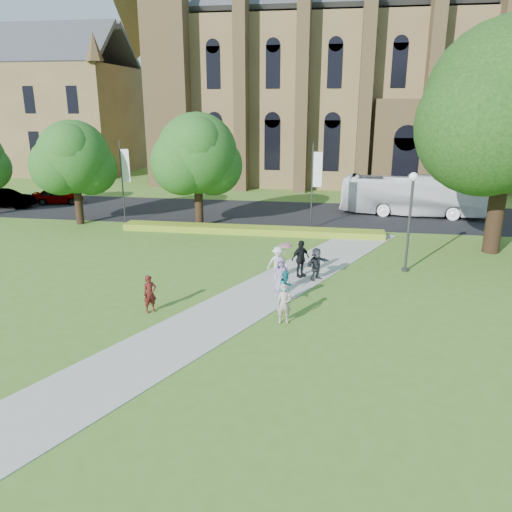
% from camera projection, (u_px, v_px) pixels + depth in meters
% --- Properties ---
extents(ground, '(160.00, 160.00, 0.00)m').
position_uv_depth(ground, '(245.00, 310.00, 21.60)').
color(ground, '#4C7122').
rests_on(ground, ground).
extents(road, '(160.00, 10.00, 0.02)m').
position_uv_depth(road, '(289.00, 214.00, 40.48)').
color(road, black).
rests_on(road, ground).
extents(footpath, '(15.58, 28.54, 0.04)m').
position_uv_depth(footpath, '(249.00, 301.00, 22.53)').
color(footpath, '#B2B2A8').
rests_on(footpath, ground).
extents(flower_hedge, '(18.00, 1.40, 0.45)m').
position_uv_depth(flower_hedge, '(251.00, 230.00, 34.30)').
color(flower_hedge, gold).
rests_on(flower_hedge, ground).
extents(cathedral, '(52.60, 18.25, 28.00)m').
position_uv_depth(cathedral, '(401.00, 61.00, 53.79)').
color(cathedral, olive).
rests_on(cathedral, ground).
extents(building_west, '(22.00, 14.00, 18.30)m').
position_uv_depth(building_west, '(42.00, 98.00, 63.75)').
color(building_west, olive).
rests_on(building_west, ground).
extents(streetlamp, '(0.44, 0.44, 5.24)m').
position_uv_depth(streetlamp, '(410.00, 210.00, 25.62)').
color(streetlamp, '#38383D').
rests_on(streetlamp, ground).
extents(large_tree, '(9.60, 9.60, 13.20)m').
position_uv_depth(large_tree, '(511.00, 107.00, 27.55)').
color(large_tree, '#332114').
rests_on(large_tree, ground).
extents(street_tree_0, '(5.20, 5.20, 7.50)m').
position_uv_depth(street_tree_0, '(74.00, 157.00, 35.68)').
color(street_tree_0, '#332114').
rests_on(street_tree_0, ground).
extents(street_tree_1, '(5.60, 5.60, 8.05)m').
position_uv_depth(street_tree_1, '(197.00, 154.00, 34.68)').
color(street_tree_1, '#332114').
rests_on(street_tree_1, ground).
extents(banner_pole_0, '(0.70, 0.10, 6.00)m').
position_uv_depth(banner_pole_0, '(314.00, 181.00, 34.63)').
color(banner_pole_0, '#38383D').
rests_on(banner_pole_0, ground).
extents(banner_pole_1, '(0.70, 0.10, 6.00)m').
position_uv_depth(banner_pole_1, '(123.00, 177.00, 36.77)').
color(banner_pole_1, '#38383D').
rests_on(banner_pole_1, ground).
extents(tour_coach, '(11.49, 3.73, 3.14)m').
position_uv_depth(tour_coach, '(413.00, 196.00, 39.41)').
color(tour_coach, white).
rests_on(tour_coach, road).
extents(car_0, '(4.50, 2.71, 1.43)m').
position_uv_depth(car_0, '(58.00, 196.00, 44.24)').
color(car_0, gray).
rests_on(car_0, road).
extents(car_1, '(4.80, 2.07, 1.54)m').
position_uv_depth(car_1, '(6.00, 199.00, 42.59)').
color(car_1, gray).
rests_on(car_1, road).
extents(pedestrian_0, '(0.69, 0.68, 1.61)m').
position_uv_depth(pedestrian_0, '(150.00, 294.00, 21.09)').
color(pedestrian_0, '#4D1411').
rests_on(pedestrian_0, footpath).
extents(pedestrian_1, '(0.90, 0.94, 1.54)m').
position_uv_depth(pedestrian_1, '(286.00, 287.00, 21.90)').
color(pedestrian_1, '#19777E').
rests_on(pedestrian_1, footpath).
extents(pedestrian_2, '(1.24, 0.97, 1.68)m').
position_uv_depth(pedestrian_2, '(278.00, 263.00, 25.06)').
color(pedestrian_2, silver).
rests_on(pedestrian_2, footpath).
extents(pedestrian_3, '(1.13, 1.13, 1.92)m').
position_uv_depth(pedestrian_3, '(301.00, 259.00, 25.33)').
color(pedestrian_3, black).
rests_on(pedestrian_3, footpath).
extents(pedestrian_4, '(0.94, 0.71, 1.72)m').
position_uv_depth(pedestrian_4, '(281.00, 275.00, 23.20)').
color(pedestrian_4, gray).
rests_on(pedestrian_4, footpath).
extents(pedestrian_5, '(1.38, 1.49, 1.66)m').
position_uv_depth(pedestrian_5, '(316.00, 264.00, 24.94)').
color(pedestrian_5, '#2B2D34').
rests_on(pedestrian_5, footpath).
extents(pedestrian_6, '(0.66, 0.50, 1.64)m').
position_uv_depth(pedestrian_6, '(284.00, 304.00, 20.01)').
color(pedestrian_6, '#A8958C').
rests_on(pedestrian_6, footpath).
extents(parasol, '(0.69, 0.69, 0.58)m').
position_uv_depth(parasol, '(285.00, 251.00, 22.93)').
color(parasol, '#C48A9C').
rests_on(parasol, pedestrian_4).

